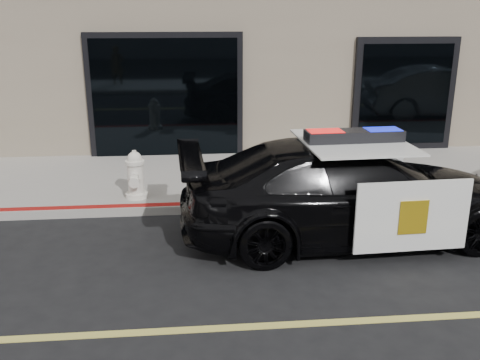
{
  "coord_description": "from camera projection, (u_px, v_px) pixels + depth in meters",
  "views": [
    {
      "loc": [
        -0.45,
        -5.08,
        3.35
      ],
      "look_at": [
        0.23,
        2.2,
        1.0
      ],
      "focal_mm": 40.0,
      "sensor_mm": 36.0,
      "label": 1
    }
  ],
  "objects": [
    {
      "name": "ground",
      "position": [
        238.0,
        328.0,
        5.88
      ],
      "size": [
        120.0,
        120.0,
        0.0
      ],
      "primitive_type": "plane",
      "color": "black",
      "rests_on": "ground"
    },
    {
      "name": "sidewalk_n",
      "position": [
        215.0,
        178.0,
        10.84
      ],
      "size": [
        60.0,
        3.5,
        0.15
      ],
      "primitive_type": "cube",
      "color": "gray",
      "rests_on": "ground"
    },
    {
      "name": "police_car",
      "position": [
        351.0,
        190.0,
        8.02
      ],
      "size": [
        2.59,
        5.3,
        1.68
      ],
      "color": "black",
      "rests_on": "ground"
    },
    {
      "name": "fire_hydrant",
      "position": [
        135.0,
        176.0,
        9.37
      ],
      "size": [
        0.39,
        0.54,
        0.86
      ],
      "color": "white",
      "rests_on": "sidewalk_n"
    }
  ]
}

